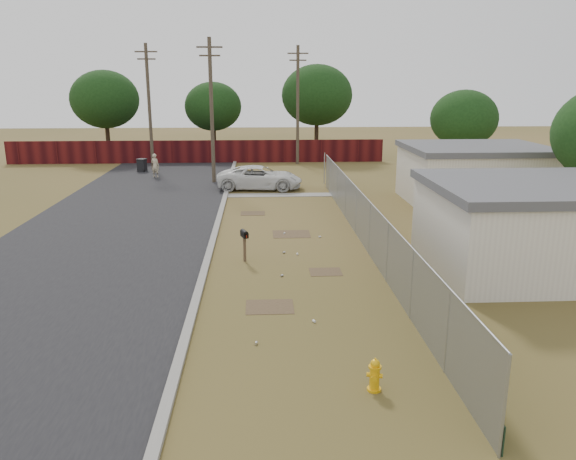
{
  "coord_description": "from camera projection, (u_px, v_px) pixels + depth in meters",
  "views": [
    {
      "loc": [
        -1.06,
        -20.31,
        6.43
      ],
      "look_at": [
        -0.02,
        -0.4,
        1.1
      ],
      "focal_mm": 35.0,
      "sensor_mm": 36.0,
      "label": 1
    }
  ],
  "objects": [
    {
      "name": "houses",
      "position": [
        506.0,
        196.0,
        24.42
      ],
      "size": [
        9.3,
        17.24,
        3.1
      ],
      "color": "silver",
      "rests_on": "ground"
    },
    {
      "name": "mailbox",
      "position": [
        244.0,
        237.0,
        20.36
      ],
      "size": [
        0.32,
        0.51,
        1.19
      ],
      "color": "brown",
      "rests_on": "ground"
    },
    {
      "name": "privacy_fence",
      "position": [
        197.0,
        152.0,
        44.9
      ],
      "size": [
        30.0,
        0.12,
        1.8
      ],
      "primitive_type": "cube",
      "color": "#4E1011",
      "rests_on": "ground"
    },
    {
      "name": "utility_poles",
      "position": [
        221.0,
        105.0,
        39.85
      ],
      "size": [
        12.6,
        8.24,
        9.0
      ],
      "color": "brown",
      "rests_on": "ground"
    },
    {
      "name": "pickup_truck",
      "position": [
        260.0,
        178.0,
        34.07
      ],
      "size": [
        5.3,
        2.79,
        1.42
      ],
      "primitive_type": "imported",
      "rotation": [
        0.0,
        0.0,
        1.49
      ],
      "color": "silver",
      "rests_on": "ground"
    },
    {
      "name": "ground",
      "position": [
        288.0,
        255.0,
        21.31
      ],
      "size": [
        120.0,
        120.0,
        0.0
      ],
      "primitive_type": "plane",
      "color": "brown",
      "rests_on": "ground"
    },
    {
      "name": "fire_hydrant",
      "position": [
        375.0,
        375.0,
        11.94
      ],
      "size": [
        0.38,
        0.38,
        0.76
      ],
      "color": "#EAAB0C",
      "rests_on": "ground"
    },
    {
      "name": "trash_bin",
      "position": [
        142.0,
        165.0,
        40.69
      ],
      "size": [
        0.74,
        0.8,
        0.93
      ],
      "color": "black",
      "rests_on": "ground"
    },
    {
      "name": "scattered_litter",
      "position": [
        292.0,
        267.0,
        19.89
      ],
      "size": [
        2.76,
        10.55,
        0.07
      ],
      "color": "silver",
      "rests_on": "ground"
    },
    {
      "name": "chainlink_fence",
      "position": [
        365.0,
        227.0,
        22.25
      ],
      "size": [
        0.1,
        27.06,
        2.02
      ],
      "color": "#909398",
      "rests_on": "ground"
    },
    {
      "name": "horizon_trees",
      "position": [
        283.0,
        105.0,
        42.88
      ],
      "size": [
        33.32,
        31.94,
        7.78
      ],
      "color": "#332717",
      "rests_on": "ground"
    },
    {
      "name": "pedestrian",
      "position": [
        155.0,
        165.0,
        38.2
      ],
      "size": [
        0.7,
        0.59,
        1.62
      ],
      "primitive_type": "imported",
      "rotation": [
        0.0,
        0.0,
        2.74
      ],
      "color": "#C1B18E",
      "rests_on": "ground"
    },
    {
      "name": "street",
      "position": [
        148.0,
        210.0,
        28.74
      ],
      "size": [
        15.1,
        60.0,
        0.12
      ],
      "color": "black",
      "rests_on": "ground"
    }
  ]
}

